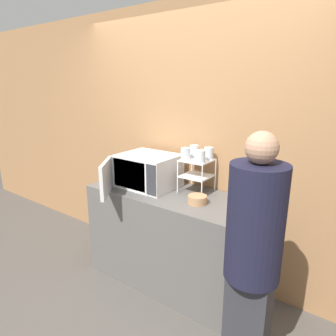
{
  "coord_description": "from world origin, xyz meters",
  "views": [
    {
      "loc": [
        1.51,
        -1.75,
        1.87
      ],
      "look_at": [
        -0.03,
        0.35,
        1.13
      ],
      "focal_mm": 32.0,
      "sensor_mm": 36.0,
      "label": 1
    }
  ],
  "objects_px": {
    "microwave": "(147,171)",
    "glass_front_right": "(200,156)",
    "dish_rack": "(197,169)",
    "bowl": "(197,200)",
    "glass_front_left": "(185,154)",
    "person": "(253,253)",
    "glass_back_right": "(209,153)",
    "glass_back_left": "(194,151)"
  },
  "relations": [
    {
      "from": "microwave",
      "to": "dish_rack",
      "type": "distance_m",
      "value": 0.49
    },
    {
      "from": "glass_front_right",
      "to": "bowl",
      "type": "bearing_deg",
      "value": -65.44
    },
    {
      "from": "dish_rack",
      "to": "glass_back_right",
      "type": "height_order",
      "value": "glass_back_right"
    },
    {
      "from": "glass_back_left",
      "to": "bowl",
      "type": "height_order",
      "value": "glass_back_left"
    },
    {
      "from": "microwave",
      "to": "glass_back_left",
      "type": "xyz_separation_m",
      "value": [
        0.38,
        0.23,
        0.2
      ]
    },
    {
      "from": "dish_rack",
      "to": "glass_front_left",
      "type": "xyz_separation_m",
      "value": [
        -0.08,
        -0.07,
        0.14
      ]
    },
    {
      "from": "glass_front_right",
      "to": "glass_back_left",
      "type": "xyz_separation_m",
      "value": [
        -0.16,
        0.15,
        0.0
      ]
    },
    {
      "from": "microwave",
      "to": "glass_back_right",
      "type": "height_order",
      "value": "glass_back_right"
    },
    {
      "from": "microwave",
      "to": "dish_rack",
      "type": "bearing_deg",
      "value": 18.0
    },
    {
      "from": "glass_back_left",
      "to": "bowl",
      "type": "relative_size",
      "value": 0.68
    },
    {
      "from": "bowl",
      "to": "person",
      "type": "xyz_separation_m",
      "value": [
        0.65,
        -0.48,
        -0.02
      ]
    },
    {
      "from": "microwave",
      "to": "glass_front_right",
      "type": "xyz_separation_m",
      "value": [
        0.54,
        0.07,
        0.2
      ]
    },
    {
      "from": "glass_back_right",
      "to": "glass_back_left",
      "type": "relative_size",
      "value": 1.0
    },
    {
      "from": "glass_front_left",
      "to": "bowl",
      "type": "distance_m",
      "value": 0.43
    },
    {
      "from": "glass_front_left",
      "to": "glass_back_left",
      "type": "relative_size",
      "value": 1.0
    },
    {
      "from": "dish_rack",
      "to": "glass_back_right",
      "type": "relative_size",
      "value": 2.84
    },
    {
      "from": "dish_rack",
      "to": "bowl",
      "type": "height_order",
      "value": "dish_rack"
    },
    {
      "from": "bowl",
      "to": "person",
      "type": "bearing_deg",
      "value": -35.97
    },
    {
      "from": "glass_back_right",
      "to": "glass_back_left",
      "type": "height_order",
      "value": "same"
    },
    {
      "from": "bowl",
      "to": "glass_front_right",
      "type": "bearing_deg",
      "value": 114.56
    },
    {
      "from": "dish_rack",
      "to": "person",
      "type": "distance_m",
      "value": 1.09
    },
    {
      "from": "dish_rack",
      "to": "person",
      "type": "bearing_deg",
      "value": -41.3
    },
    {
      "from": "dish_rack",
      "to": "glass_front_left",
      "type": "relative_size",
      "value": 2.84
    },
    {
      "from": "microwave",
      "to": "bowl",
      "type": "xyz_separation_m",
      "value": [
        0.61,
        -0.08,
        -0.12
      ]
    },
    {
      "from": "glass_front_left",
      "to": "glass_back_left",
      "type": "distance_m",
      "value": 0.15
    },
    {
      "from": "dish_rack",
      "to": "bowl",
      "type": "relative_size",
      "value": 1.93
    },
    {
      "from": "microwave",
      "to": "glass_back_right",
      "type": "relative_size",
      "value": 7.29
    },
    {
      "from": "glass_back_left",
      "to": "bowl",
      "type": "xyz_separation_m",
      "value": [
        0.23,
        -0.31,
        -0.33
      ]
    },
    {
      "from": "dish_rack",
      "to": "glass_front_right",
      "type": "distance_m",
      "value": 0.18
    },
    {
      "from": "microwave",
      "to": "glass_back_right",
      "type": "xyz_separation_m",
      "value": [
        0.54,
        0.22,
        0.2
      ]
    },
    {
      "from": "microwave",
      "to": "bowl",
      "type": "relative_size",
      "value": 4.95
    },
    {
      "from": "microwave",
      "to": "glass_front_right",
      "type": "height_order",
      "value": "glass_front_right"
    },
    {
      "from": "bowl",
      "to": "person",
      "type": "distance_m",
      "value": 0.81
    },
    {
      "from": "glass_front_right",
      "to": "person",
      "type": "xyz_separation_m",
      "value": [
        0.72,
        -0.63,
        -0.35
      ]
    },
    {
      "from": "glass_front_left",
      "to": "glass_front_right",
      "type": "bearing_deg",
      "value": -2.58
    },
    {
      "from": "dish_rack",
      "to": "glass_front_left",
      "type": "height_order",
      "value": "glass_front_left"
    },
    {
      "from": "bowl",
      "to": "glass_back_right",
      "type": "bearing_deg",
      "value": 103.41
    },
    {
      "from": "glass_back_right",
      "to": "glass_front_right",
      "type": "bearing_deg",
      "value": -89.33
    },
    {
      "from": "glass_back_left",
      "to": "person",
      "type": "height_order",
      "value": "person"
    },
    {
      "from": "glass_front_left",
      "to": "glass_back_left",
      "type": "bearing_deg",
      "value": 89.73
    },
    {
      "from": "glass_front_left",
      "to": "glass_back_right",
      "type": "distance_m",
      "value": 0.21
    },
    {
      "from": "dish_rack",
      "to": "glass_front_right",
      "type": "xyz_separation_m",
      "value": [
        0.08,
        -0.08,
        0.14
      ]
    }
  ]
}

